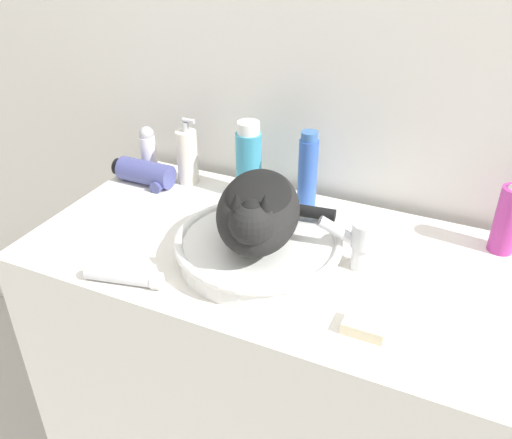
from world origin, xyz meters
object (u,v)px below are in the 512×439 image
at_px(shampoo_bottle_tall, 308,172).
at_px(spray_bottle_trigger, 508,218).
at_px(soap_bar, 365,326).
at_px(soap_pump_bottle, 187,156).
at_px(cream_tube, 125,277).
at_px(cat, 259,208).
at_px(deodorant_stick, 148,151).
at_px(faucet, 359,242).
at_px(hair_dryer, 146,173).
at_px(mouthwash_bottle, 249,161).

xyz_separation_m(shampoo_bottle_tall, spray_bottle_trigger, (0.46, -0.00, -0.02)).
bearing_deg(spray_bottle_trigger, soap_bar, -118.28).
distance_m(soap_pump_bottle, cream_tube, 0.47).
relative_size(cat, deodorant_stick, 2.32).
distance_m(cat, cream_tube, 0.31).
bearing_deg(cat, spray_bottle_trigger, 101.09).
distance_m(faucet, hair_dryer, 0.65).
bearing_deg(soap_pump_bottle, shampoo_bottle_tall, 0.00).
height_order(cat, deodorant_stick, cat).
relative_size(soap_pump_bottle, hair_dryer, 1.06).
relative_size(shampoo_bottle_tall, soap_pump_bottle, 1.10).
relative_size(spray_bottle_trigger, soap_pump_bottle, 0.96).
distance_m(mouthwash_bottle, soap_bar, 0.58).
distance_m(faucet, mouthwash_bottle, 0.40).
distance_m(spray_bottle_trigger, deodorant_stick, 0.94).
relative_size(cream_tube, hair_dryer, 0.95).
distance_m(shampoo_bottle_tall, mouthwash_bottle, 0.16).
relative_size(cream_tube, soap_bar, 2.14).
bearing_deg(spray_bottle_trigger, deodorant_stick, 180.00).
xyz_separation_m(shampoo_bottle_tall, mouthwash_bottle, (-0.16, -0.00, -0.00)).
relative_size(cat, faucet, 2.61).
distance_m(cat, spray_bottle_trigger, 0.55).
relative_size(cat, hair_dryer, 1.87).
bearing_deg(deodorant_stick, faucet, -16.71).
xyz_separation_m(deodorant_stick, mouthwash_bottle, (0.31, 0.00, 0.03)).
distance_m(cream_tube, hair_dryer, 0.45).
relative_size(faucet, shampoo_bottle_tall, 0.61).
relative_size(soap_pump_bottle, cream_tube, 1.12).
relative_size(faucet, cream_tube, 0.76).
height_order(soap_pump_bottle, soap_bar, soap_pump_bottle).
height_order(faucet, mouthwash_bottle, mouthwash_bottle).
bearing_deg(soap_pump_bottle, cream_tube, -75.67).
xyz_separation_m(cat, cream_tube, (-0.22, -0.18, -0.12)).
bearing_deg(hair_dryer, mouthwash_bottle, -168.63).
distance_m(spray_bottle_trigger, soap_bar, 0.44).
relative_size(faucet, spray_bottle_trigger, 0.70).
xyz_separation_m(soap_pump_bottle, cream_tube, (0.12, -0.45, -0.06)).
height_order(spray_bottle_trigger, soap_pump_bottle, soap_pump_bottle).
distance_m(mouthwash_bottle, cream_tube, 0.46).
distance_m(soap_pump_bottle, hair_dryer, 0.12).
bearing_deg(hair_dryer, faucet, 167.42).
distance_m(faucet, soap_pump_bottle, 0.57).
bearing_deg(soap_pump_bottle, spray_bottle_trigger, 0.00).
xyz_separation_m(shampoo_bottle_tall, soap_bar, (0.26, -0.39, -0.09)).
bearing_deg(soap_bar, hair_dryer, 154.91).
xyz_separation_m(cream_tube, soap_bar, (0.49, 0.06, -0.00)).
height_order(deodorant_stick, soap_pump_bottle, soap_pump_bottle).
bearing_deg(spray_bottle_trigger, soap_pump_bottle, -180.00).
height_order(faucet, spray_bottle_trigger, spray_bottle_trigger).
bearing_deg(soap_pump_bottle, cat, -38.71).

